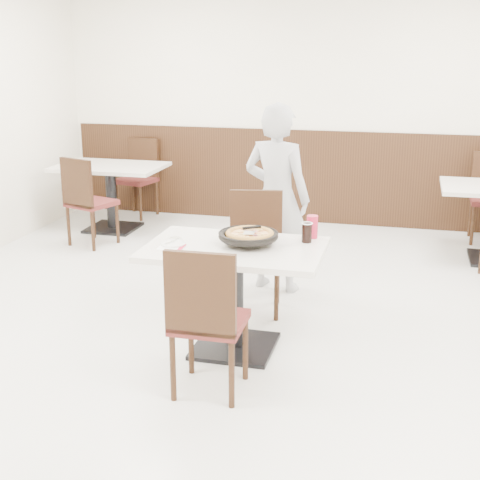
% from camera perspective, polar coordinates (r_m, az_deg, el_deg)
% --- Properties ---
extents(floor, '(7.00, 7.00, 0.00)m').
position_cam_1_polar(floor, '(4.90, -0.28, -8.52)').
color(floor, beige).
rests_on(floor, ground).
extents(wall_back, '(6.00, 0.04, 2.80)m').
position_cam_1_polar(wall_back, '(7.91, 6.24, 11.46)').
color(wall_back, silver).
rests_on(wall_back, floor).
extents(wainscot_back, '(5.90, 0.03, 1.10)m').
position_cam_1_polar(wainscot_back, '(8.01, 6.03, 5.38)').
color(wainscot_back, black).
rests_on(wainscot_back, floor).
extents(main_table, '(1.28, 0.92, 0.75)m').
position_cam_1_polar(main_table, '(4.63, -0.45, -5.00)').
color(main_table, silver).
rests_on(main_table, floor).
extents(chair_near, '(0.43, 0.43, 0.95)m').
position_cam_1_polar(chair_near, '(4.05, -2.60, -6.69)').
color(chair_near, black).
rests_on(chair_near, floor).
extents(chair_far, '(0.49, 0.49, 0.95)m').
position_cam_1_polar(chair_far, '(5.25, 1.25, -1.24)').
color(chair_far, black).
rests_on(chair_far, floor).
extents(trivet, '(0.13, 0.13, 0.04)m').
position_cam_1_polar(trivet, '(4.56, 0.75, -0.11)').
color(trivet, black).
rests_on(trivet, main_table).
extents(pizza_pan, '(0.40, 0.40, 0.01)m').
position_cam_1_polar(pizza_pan, '(4.53, 0.71, 0.09)').
color(pizza_pan, black).
rests_on(pizza_pan, trivet).
extents(pizza, '(0.32, 0.32, 0.02)m').
position_cam_1_polar(pizza, '(4.53, 0.84, 0.32)').
color(pizza, '#BC8537').
rests_on(pizza, pizza_pan).
extents(pizza_server, '(0.08, 0.10, 0.00)m').
position_cam_1_polar(pizza_server, '(4.49, 0.79, 0.62)').
color(pizza_server, silver).
rests_on(pizza_server, pizza).
extents(napkin, '(0.16, 0.16, 0.00)m').
position_cam_1_polar(napkin, '(4.51, -5.94, -0.60)').
color(napkin, white).
rests_on(napkin, main_table).
extents(side_plate, '(0.18, 0.18, 0.01)m').
position_cam_1_polar(side_plate, '(4.55, -5.75, -0.34)').
color(side_plate, white).
rests_on(side_plate, napkin).
extents(fork, '(0.07, 0.17, 0.00)m').
position_cam_1_polar(fork, '(4.59, -5.71, -0.09)').
color(fork, silver).
rests_on(fork, side_plate).
extents(cola_glass, '(0.08, 0.08, 0.13)m').
position_cam_1_polar(cola_glass, '(4.61, 5.72, 0.59)').
color(cola_glass, black).
rests_on(cola_glass, main_table).
extents(red_cup, '(0.09, 0.09, 0.16)m').
position_cam_1_polar(red_cup, '(4.72, 6.18, 1.13)').
color(red_cup, '#AC1833').
rests_on(red_cup, main_table).
extents(diner_person, '(0.66, 0.51, 1.61)m').
position_cam_1_polar(diner_person, '(5.69, 3.15, 3.57)').
color(diner_person, '#ABACB0').
rests_on(diner_person, floor).
extents(bg_table_left, '(1.30, 0.95, 0.75)m').
position_cam_1_polar(bg_table_left, '(7.81, -10.91, 3.58)').
color(bg_table_left, silver).
rests_on(bg_table_left, floor).
extents(bg_chair_left_near, '(0.54, 0.54, 0.95)m').
position_cam_1_polar(bg_chair_left_near, '(7.22, -12.55, 3.27)').
color(bg_chair_left_near, black).
rests_on(bg_chair_left_near, floor).
extents(bg_chair_left_far, '(0.50, 0.50, 0.95)m').
position_cam_1_polar(bg_chair_left_far, '(8.35, -8.88, 5.21)').
color(bg_chair_left_far, black).
rests_on(bg_chair_left_far, floor).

